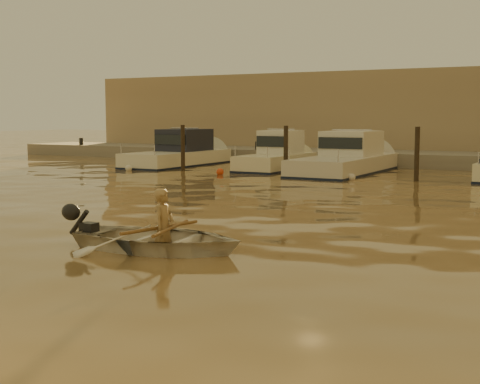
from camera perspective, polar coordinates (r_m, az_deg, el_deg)
The scene contains 16 objects.
ground_plane at distance 12.55m, azimuth 0.13°, elevation -4.45°, with size 160.00×160.00×0.00m, color olive.
dinghy at distance 12.00m, azimuth -6.93°, elevation -4.00°, with size 2.24×3.14×0.65m, color silver.
person at distance 11.92m, azimuth -6.53°, elevation -3.09°, with size 0.52×0.34×1.41m, color #A17F50.
outboard_motor at distance 12.78m, azimuth -12.82°, elevation -3.14°, with size 0.90×0.40×0.70m, color black, non-canonical shape.
oar_port at distance 11.85m, azimuth -5.89°, elevation -3.08°, with size 0.06×0.06×2.10m, color brown.
oar_starboard at distance 11.94m, azimuth -6.74°, elevation -3.01°, with size 0.06×0.06×2.10m, color brown.
moored_boat_0 at distance 32.45m, azimuth -5.37°, elevation 3.36°, with size 2.30×7.29×1.75m, color white, non-canonical shape.
moored_boat_1 at distance 29.81m, azimuth 3.09°, elevation 3.10°, with size 1.89×5.75×1.75m, color #EEE5C7, non-canonical shape.
moored_boat_2 at distance 28.55m, azimuth 9.00°, elevation 2.88°, with size 2.48×8.25×1.75m, color silver, non-canonical shape.
piling_0 at distance 29.61m, azimuth -4.90°, elevation 3.60°, with size 0.18×0.18×2.20m, color #2D2319.
piling_1 at distance 27.16m, azimuth 3.93°, elevation 3.35°, with size 0.18×0.18×2.20m, color #2D2319.
piling_2 at distance 25.40m, azimuth 14.85°, elevation 2.93°, with size 0.18×0.18×2.20m, color #2D2319.
fender_a at distance 29.80m, azimuth -9.49°, elevation 2.01°, with size 0.30×0.30×0.30m, color silver.
fender_b at distance 27.51m, azimuth -1.71°, elevation 1.73°, with size 0.30×0.30×0.30m, color red.
fender_c at distance 25.33m, azimuth 9.49°, elevation 1.23°, with size 0.30×0.30×0.30m, color silver.
quay at distance 32.92m, azimuth 18.41°, elevation 2.27°, with size 52.00×4.00×1.00m, color gray.
Camera 1 is at (5.91, -10.81, 2.38)m, focal length 50.00 mm.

